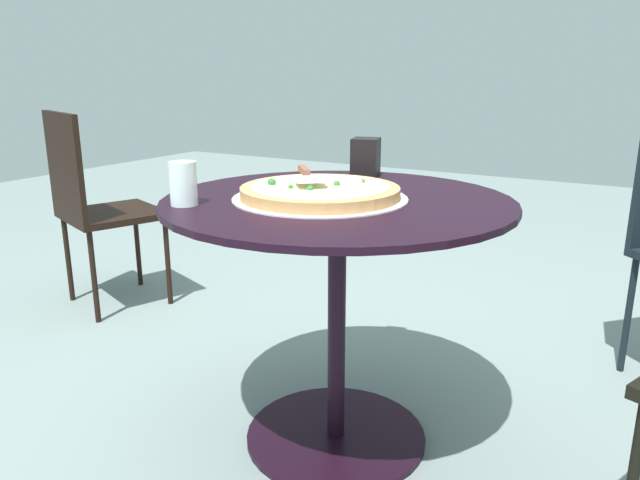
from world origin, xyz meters
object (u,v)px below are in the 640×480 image
(pizza_server, at_px, (307,175))
(napkin_dispenser, at_px, (366,157))
(patio_table, at_px, (337,268))
(drinking_cup, at_px, (183,184))
(patio_chair_far, at_px, (94,199))
(pizza_on_tray, at_px, (320,192))

(pizza_server, bearing_deg, napkin_dispenser, 91.19)
(patio_table, relative_size, drinking_cup, 8.51)
(drinking_cup, bearing_deg, napkin_dispenser, 72.48)
(patio_table, height_order, patio_chair_far, patio_chair_far)
(pizza_server, bearing_deg, pizza_on_tray, -18.14)
(patio_table, bearing_deg, napkin_dispenser, 104.72)
(napkin_dispenser, bearing_deg, drinking_cup, 147.56)
(drinking_cup, distance_m, napkin_dispenser, 0.67)
(pizza_server, bearing_deg, patio_chair_far, 163.79)
(napkin_dispenser, bearing_deg, patio_table, 179.80)
(pizza_on_tray, relative_size, patio_chair_far, 0.52)
(patio_table, height_order, drinking_cup, drinking_cup)
(pizza_server, height_order, patio_chair_far, patio_chair_far)
(patio_table, distance_m, patio_chair_far, 1.51)
(pizza_on_tray, distance_m, patio_chair_far, 1.50)
(pizza_on_tray, xyz_separation_m, pizza_server, (-0.05, 0.02, 0.04))
(patio_table, bearing_deg, pizza_server, -170.89)
(patio_table, relative_size, pizza_on_tray, 2.01)
(patio_table, height_order, pizza_on_tray, pizza_on_tray)
(pizza_server, distance_m, drinking_cup, 0.33)
(pizza_on_tray, height_order, drinking_cup, drinking_cup)
(pizza_server, relative_size, patio_chair_far, 0.21)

